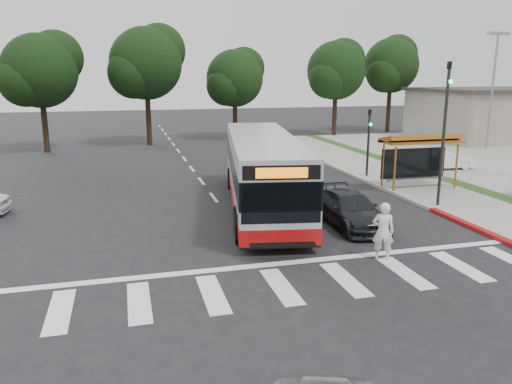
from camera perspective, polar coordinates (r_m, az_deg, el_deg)
name	(u,v)px	position (r m, az deg, el deg)	size (l,w,h in m)	color
ground	(241,234)	(19.15, -1.68, -4.83)	(140.00, 140.00, 0.00)	black
sidewalk_east	(392,177)	(30.42, 15.29, 1.66)	(4.00, 40.00, 0.12)	gray
curb_east	(361,179)	(29.47, 11.92, 1.51)	(0.30, 40.00, 0.15)	#9E9991
curb_east_red	(478,229)	(21.31, 24.01, -3.90)	(0.32, 6.00, 0.15)	maroon
commercial_building	(499,115)	(52.50, 25.98, 7.90)	(14.00, 10.00, 4.40)	#AAA08F
building_roof_cap	(501,90)	(52.39, 26.25, 10.45)	(14.60, 10.60, 0.30)	#383330
crosswalk_ladder	(281,286)	(14.64, 2.89, -10.70)	(18.00, 2.60, 0.01)	silver
bus_shelter	(420,145)	(27.51, 18.22, 5.12)	(4.20, 1.60, 2.86)	#9E5C1A
traffic_signal_ne_tall	(445,123)	(23.71, 20.77, 7.43)	(0.18, 0.37, 6.50)	black
traffic_signal_ne_short	(369,136)	(29.79, 12.75, 6.29)	(0.18, 0.37, 4.00)	black
lot_light_mid	(494,75)	(43.91, 25.55, 11.99)	(1.90, 0.35, 9.01)	gray
tree_ne_a	(337,69)	(50.05, 9.19, 13.66)	(6.16, 5.74, 9.30)	black
tree_ne_b	(391,65)	(54.99, 15.23, 13.88)	(6.16, 5.74, 10.02)	black
tree_north_a	(147,62)	(43.85, -12.38, 14.29)	(6.60, 6.15, 10.17)	black
tree_north_b	(235,77)	(46.90, -2.38, 12.95)	(5.72, 5.33, 8.43)	black
tree_north_c	(41,70)	(42.18, -23.38, 12.72)	(6.16, 5.74, 9.30)	black
transit_bus	(263,173)	(22.49, 0.75, 2.24)	(2.75, 12.68, 3.27)	silver
pedestrian	(383,231)	(16.83, 14.33, -4.36)	(0.71, 0.46, 1.94)	white
dark_sedan	(350,209)	(20.39, 10.69, -1.95)	(1.88, 4.62, 1.34)	black
parked_car_1	(447,160)	(33.75, 20.96, 3.42)	(1.20, 3.44, 1.13)	white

